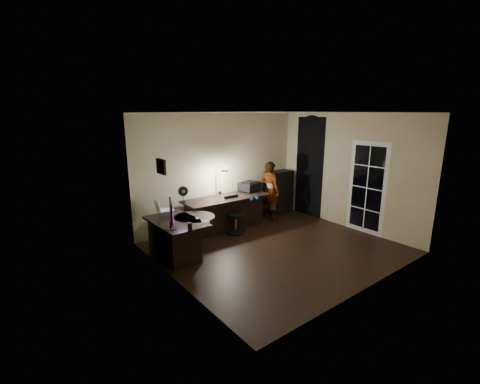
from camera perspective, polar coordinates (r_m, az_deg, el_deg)
floor at (r=6.73m, az=6.56°, el=-9.86°), size 4.50×4.00×0.01m
ceiling at (r=6.17m, az=7.26°, el=13.88°), size 4.50×4.00×0.01m
wall_back at (r=7.84m, az=-3.38°, el=3.96°), size 4.50×0.01×2.70m
wall_front at (r=5.12m, az=22.72°, el=-2.40°), size 4.50×0.01×2.70m
wall_left at (r=5.04m, az=-11.84°, el=-1.84°), size 0.01×4.00×2.70m
wall_right at (r=8.03m, az=18.55°, el=3.49°), size 0.01×4.00×2.70m
green_wall_overlay at (r=5.05m, az=-11.68°, el=-1.81°), size 0.00×4.00×2.70m
arched_doorway at (r=8.71m, az=12.22°, el=4.31°), size 0.01×0.90×2.60m
french_door at (r=7.78m, az=21.63°, el=0.67°), size 0.02×0.92×2.10m
framed_picture at (r=5.35m, az=-13.87°, el=4.43°), size 0.04×0.30×0.25m
desk_left at (r=6.26m, az=-11.17°, el=-8.20°), size 0.82×1.30×0.74m
desk_right at (r=7.59m, az=-2.41°, el=-3.82°), size 2.11×0.78×0.78m
cabinet at (r=8.89m, az=6.84°, el=-0.00°), size 0.78×0.40×1.16m
laptop_stand at (r=6.45m, az=-13.12°, el=-3.69°), size 0.31×0.29×0.11m
laptop at (r=6.40m, az=-13.20°, el=-2.22°), size 0.36×0.34×0.23m
monitor at (r=5.67m, az=-12.30°, el=-4.68°), size 0.32×0.56×0.37m
mouse at (r=6.15m, az=-7.62°, el=-4.66°), size 0.07×0.10×0.03m
phone at (r=6.35m, az=-12.22°, el=-4.37°), size 0.09×0.15×0.01m
pen at (r=5.98m, az=-9.44°, el=-5.40°), size 0.07×0.11×0.01m
speaker at (r=5.41m, az=-8.88°, el=-6.38°), size 0.10×0.10×0.20m
notepad at (r=6.01m, az=-6.20°, el=-5.20°), size 0.19×0.23×0.01m
desk_fan at (r=7.14m, az=-10.12°, el=-0.30°), size 0.23×0.13×0.34m
headphones at (r=7.21m, az=2.55°, el=-0.96°), size 0.22×0.12×0.10m
printer at (r=8.08m, az=1.71°, el=1.12°), size 0.58×0.49×0.22m
desk_lamp at (r=7.66m, az=-3.62°, el=1.99°), size 0.18×0.31×0.64m
office_chair at (r=7.36m, az=-0.80°, el=-4.08°), size 0.51×0.51×0.85m
person at (r=8.31m, az=5.33°, el=0.28°), size 0.45×0.59×1.51m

